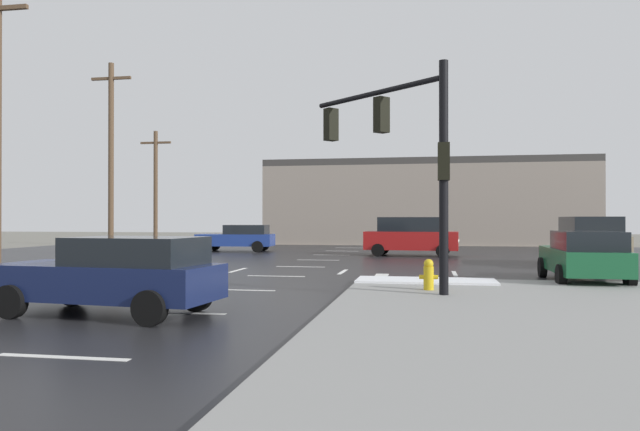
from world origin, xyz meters
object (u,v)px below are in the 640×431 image
at_px(fire_hydrant, 429,274).
at_px(suv_red, 412,235).
at_px(sedan_green, 584,256).
at_px(utility_pole_far, 111,155).
at_px(sedan_blue, 238,237).
at_px(suv_tan, 589,240).
at_px(traffic_signal_mast, 403,143).
at_px(sedan_navy, 115,274).
at_px(utility_pole_distant, 156,186).

bearing_deg(fire_hydrant, suv_red, 92.96).
height_order(sedan_green, utility_pole_far, utility_pole_far).
relative_size(sedan_blue, suv_tan, 0.95).
xyz_separation_m(traffic_signal_mast, sedan_green, (5.25, 3.60, -3.06)).
xyz_separation_m(traffic_signal_mast, suv_red, (-0.19, 16.11, -2.82)).
relative_size(fire_hydrant, sedan_navy, 0.17).
height_order(traffic_signal_mast, sedan_navy, traffic_signal_mast).
relative_size(fire_hydrant, suv_red, 0.16).
distance_m(sedan_navy, utility_pole_far, 20.70).
bearing_deg(sedan_green, suv_tan, -14.47).
bearing_deg(fire_hydrant, sedan_navy, -144.49).
height_order(sedan_blue, suv_tan, suv_tan).
bearing_deg(traffic_signal_mast, suv_tan, -83.51).
relative_size(utility_pole_far, utility_pole_distant, 1.26).
bearing_deg(sedan_green, traffic_signal_mast, 125.51).
distance_m(suv_red, suv_tan, 9.32).
height_order(suv_red, utility_pole_distant, utility_pole_distant).
xyz_separation_m(traffic_signal_mast, sedan_blue, (-10.47, 18.64, -3.06)).
bearing_deg(sedan_green, sedan_navy, 127.49).
height_order(fire_hydrant, sedan_navy, sedan_navy).
bearing_deg(utility_pole_far, utility_pole_distant, 102.69).
distance_m(sedan_blue, utility_pole_far, 8.72).
distance_m(sedan_blue, suv_red, 10.59).
bearing_deg(traffic_signal_mast, suv_red, -48.23).
xyz_separation_m(sedan_green, sedan_navy, (-10.84, -8.00, 0.00)).
distance_m(fire_hydrant, suv_red, 16.09).
relative_size(traffic_signal_mast, sedan_green, 1.23).
bearing_deg(sedan_blue, sedan_green, 132.36).
bearing_deg(fire_hydrant, utility_pole_far, 141.12).
height_order(suv_red, sedan_navy, suv_red).
xyz_separation_m(traffic_signal_mast, utility_pole_distant, (-17.83, 22.97, 0.30)).
bearing_deg(suv_tan, utility_pole_distant, -115.18).
bearing_deg(sedan_navy, fire_hydrant, -138.80).
distance_m(suv_red, sedan_navy, 21.20).
height_order(sedan_navy, utility_pole_far, utility_pole_far).
bearing_deg(utility_pole_distant, sedan_navy, -65.91).
relative_size(sedan_green, utility_pole_far, 0.45).
bearing_deg(sedan_blue, suv_tan, 150.76).
height_order(fire_hydrant, suv_red, suv_red).
relative_size(suv_red, utility_pole_distant, 0.62).
bearing_deg(fire_hydrant, utility_pole_distant, 128.86).
relative_size(sedan_green, suv_tan, 0.93).
xyz_separation_m(sedan_blue, suv_red, (10.28, -2.54, 0.24)).
height_order(traffic_signal_mast, sedan_blue, traffic_signal_mast).
height_order(fire_hydrant, sedan_green, sedan_green).
distance_m(suv_red, utility_pole_far, 16.26).
height_order(sedan_green, sedan_blue, same).
distance_m(sedan_green, suv_tan, 6.97).
bearing_deg(suv_red, sedan_green, -62.69).
bearing_deg(sedan_navy, utility_pole_distant, -60.22).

